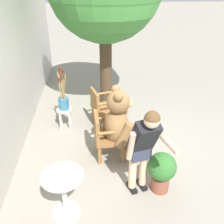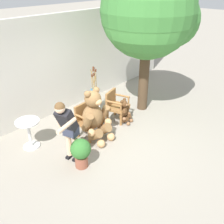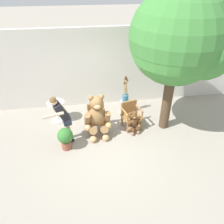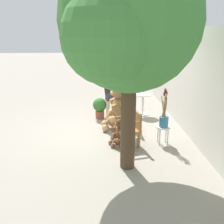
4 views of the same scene
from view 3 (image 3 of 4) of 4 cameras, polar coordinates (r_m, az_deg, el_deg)
ground_plane at (r=6.61m, az=1.48°, el=-7.64°), size 60.00×60.00×0.00m
back_wall at (r=7.93m, az=-1.32°, el=11.59°), size 10.00×0.16×2.80m
wooden_chair_left at (r=6.83m, az=-4.05°, el=-1.34°), size 0.58×0.55×0.86m
wooden_chair_right at (r=6.97m, az=4.95°, el=-0.61°), size 0.67×0.64×0.86m
teddy_bear_large at (r=6.50m, az=-3.87°, el=-1.13°), size 0.81×0.78×1.36m
teddy_bear_small at (r=6.81m, az=5.61°, el=-2.66°), size 0.45×0.45×0.72m
person_visitor at (r=6.23m, az=-12.88°, el=-0.96°), size 0.74×0.61×1.54m
white_stool at (r=7.70m, az=3.43°, el=2.12°), size 0.34×0.34×0.46m
brush_bucket at (r=7.54m, az=3.50°, el=4.19°), size 0.22×0.22×0.96m
round_side_table at (r=7.45m, az=-14.25°, el=0.70°), size 0.56×0.56×0.72m
patio_tree at (r=6.18m, az=17.83°, el=17.42°), size 2.65×2.52×4.12m
potted_plant at (r=6.27m, az=-12.07°, el=-6.49°), size 0.44×0.44×0.68m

